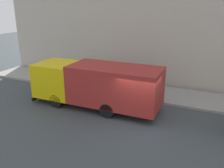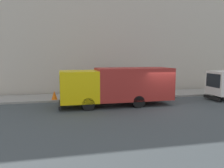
% 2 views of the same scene
% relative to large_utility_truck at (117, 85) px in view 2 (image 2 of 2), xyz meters
% --- Properties ---
extents(ground, '(80.00, 80.00, 0.00)m').
position_rel_large_utility_truck_xyz_m(ground, '(-0.99, -3.16, -1.54)').
color(ground, '#3A4144').
extents(sidewalk, '(3.32, 30.00, 0.17)m').
position_rel_large_utility_truck_xyz_m(sidewalk, '(3.67, -3.16, -1.46)').
color(sidewalk, gray).
rests_on(sidewalk, ground).
extents(building_facade, '(0.50, 30.00, 10.50)m').
position_rel_large_utility_truck_xyz_m(building_facade, '(5.83, -3.16, 3.71)').
color(building_facade, '#B4AB9C').
rests_on(building_facade, ground).
extents(large_utility_truck, '(2.69, 8.27, 2.75)m').
position_rel_large_utility_truck_xyz_m(large_utility_truck, '(0.00, 0.00, 0.00)').
color(large_utility_truck, yellow).
rests_on(large_utility_truck, ground).
extents(pedestrian_walking, '(0.49, 0.49, 1.67)m').
position_rel_large_utility_truck_xyz_m(pedestrian_walking, '(2.65, 1.59, -0.50)').
color(pedestrian_walking, '#47394F').
rests_on(pedestrian_walking, sidewalk).
extents(pedestrian_standing, '(0.46, 0.46, 1.65)m').
position_rel_large_utility_truck_xyz_m(pedestrian_standing, '(4.52, -0.82, -0.50)').
color(pedestrian_standing, '#453A4A').
rests_on(pedestrian_standing, sidewalk).
extents(traffic_cone_orange, '(0.48, 0.48, 0.69)m').
position_rel_large_utility_truck_xyz_m(traffic_cone_orange, '(2.41, 4.59, -1.03)').
color(traffic_cone_orange, orange).
rests_on(traffic_cone_orange, sidewalk).
extents(street_sign_post, '(0.44, 0.08, 2.23)m').
position_rel_large_utility_truck_xyz_m(street_sign_post, '(2.37, 0.87, -0.04)').
color(street_sign_post, '#4C5156').
rests_on(street_sign_post, sidewalk).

